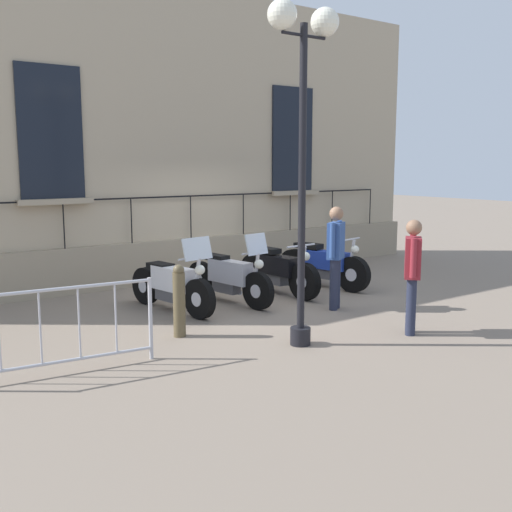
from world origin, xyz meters
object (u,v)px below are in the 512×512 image
pedestrian_standing (412,270)px  pedestrian_walking (336,251)px  motorcycle_silver (229,278)px  crowd_barrier (60,327)px  lamppost (303,101)px  motorcycle_blue (323,266)px  motorcycle_black (279,272)px  motorcycle_white (172,285)px  bollard (179,301)px

pedestrian_standing → pedestrian_walking: (-1.75, 0.14, 0.05)m
motorcycle_silver → crowd_barrier: (1.91, -3.59, 0.12)m
lamppost → motorcycle_blue: bearing=133.8°
lamppost → pedestrian_walking: (-1.23, 1.78, -2.25)m
crowd_barrier → pedestrian_walking: pedestrian_walking is taller
motorcycle_blue → motorcycle_black: bearing=-89.9°
motorcycle_black → lamppost: lamppost is taller
motorcycle_black → lamppost: (2.72, -1.73, 2.82)m
lamppost → motorcycle_black: bearing=147.6°
crowd_barrier → pedestrian_standing: size_ratio=1.35×
motorcycle_blue → pedestrian_standing: bearing=-20.3°
motorcycle_blue → motorcycle_silver: bearing=-88.3°
motorcycle_black → pedestrian_standing: bearing=-1.5°
motorcycle_silver → crowd_barrier: size_ratio=0.95×
motorcycle_silver → lamppost: bearing=-12.1°
motorcycle_silver → crowd_barrier: motorcycle_silver is taller
motorcycle_white → motorcycle_black: motorcycle_white is taller
motorcycle_white → pedestrian_standing: (3.21, 2.18, 0.49)m
bollard → pedestrian_walking: 2.97m
bollard → pedestrian_standing: size_ratio=0.63×
crowd_barrier → motorcycle_black: bearing=112.6°
motorcycle_black → pedestrian_walking: pedestrian_walking is taller
motorcycle_black → lamppost: 4.28m
lamppost → motorcycle_silver: bearing=167.9°
motorcycle_blue → crowd_barrier: size_ratio=0.95×
bollard → lamppost: bearing=41.4°
motorcycle_white → motorcycle_silver: size_ratio=0.99×
lamppost → pedestrian_standing: bearing=72.5°
motorcycle_white → crowd_barrier: 3.16m
motorcycle_silver → pedestrian_walking: pedestrian_walking is taller
motorcycle_black → bollard: 3.21m
motorcycle_silver → bollard: 2.19m
motorcycle_white → motorcycle_blue: motorcycle_white is taller
crowd_barrier → bollard: bearing=106.7°
pedestrian_standing → pedestrian_walking: size_ratio=0.96×
motorcycle_white → motorcycle_blue: size_ratio=0.99×
motorcycle_white → bollard: size_ratio=2.02×
motorcycle_blue → bollard: bollard is taller
motorcycle_white → pedestrian_standing: size_ratio=1.27×
motorcycle_white → motorcycle_silver: 1.11m
lamppost → crowd_barrier: bearing=-103.8°
bollard → pedestrian_standing: (1.82, 2.79, 0.41)m
motorcycle_white → motorcycle_silver: (0.04, 1.11, 0.00)m
bollard → motorcycle_black: bearing=116.1°
motorcycle_black → lamppost: bearing=-32.4°
lamppost → crowd_barrier: (-0.74, -3.02, -2.68)m
motorcycle_black → pedestrian_standing: 3.28m
motorcycle_white → pedestrian_walking: pedestrian_walking is taller
crowd_barrier → pedestrian_walking: (-0.49, 4.80, 0.43)m
motorcycle_blue → lamppost: (2.72, -2.84, 2.81)m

